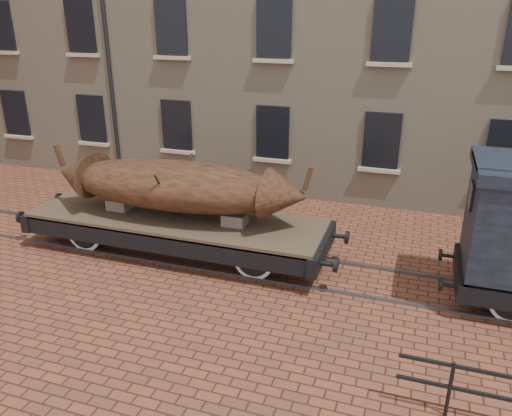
% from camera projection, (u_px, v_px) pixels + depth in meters
% --- Properties ---
extents(ground, '(90.00, 90.00, 0.00)m').
position_uv_depth(ground, '(311.00, 273.00, 12.04)').
color(ground, brown).
extents(rail_track, '(30.00, 1.52, 0.06)m').
position_uv_depth(rail_track, '(311.00, 272.00, 12.03)').
color(rail_track, '#59595E').
rests_on(rail_track, ground).
extents(flatcar_wagon, '(8.62, 2.34, 1.30)m').
position_uv_depth(flatcar_wagon, '(176.00, 223.00, 12.81)').
color(flatcar_wagon, '#4D4532').
rests_on(flatcar_wagon, ground).
extents(iron_boat, '(6.88, 2.05, 1.63)m').
position_uv_depth(iron_boat, '(176.00, 185.00, 12.40)').
color(iron_boat, brown).
rests_on(iron_boat, flatcar_wagon).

